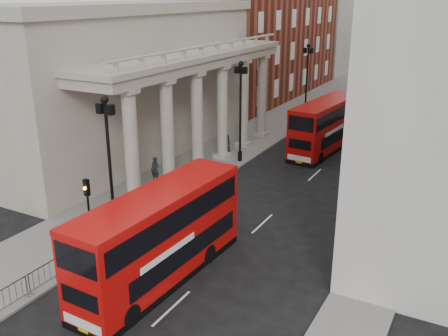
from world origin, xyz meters
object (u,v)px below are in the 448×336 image
at_px(lamp_post_south, 109,159).
at_px(pedestrian_c, 227,144).
at_px(bus_near, 160,235).
at_px(traffic_light, 88,203).
at_px(lamp_post_mid, 240,105).
at_px(pedestrian_b, 170,158).
at_px(lamp_post_north, 307,77).
at_px(pedestrian_a, 155,170).
at_px(bus_far, 325,125).

xyz_separation_m(lamp_post_south, pedestrian_c, (-2.00, 17.39, -3.94)).
bearing_deg(bus_near, traffic_light, -178.72).
distance_m(lamp_post_mid, pedestrian_b, 7.18).
distance_m(bus_near, pedestrian_c, 20.68).
bearing_deg(traffic_light, bus_near, -1.10).
height_order(lamp_post_north, bus_near, lamp_post_north).
height_order(lamp_post_mid, pedestrian_a, lamp_post_mid).
bearing_deg(pedestrian_a, pedestrian_b, 106.65).
height_order(traffic_light, pedestrian_a, traffic_light).
bearing_deg(bus_near, pedestrian_a, 129.57).
xyz_separation_m(lamp_post_north, traffic_light, (0.10, -34.02, -1.80)).
bearing_deg(bus_far, bus_near, -85.95).
height_order(bus_near, pedestrian_b, bus_near).
bearing_deg(lamp_post_north, pedestrian_c, -97.80).
xyz_separation_m(lamp_post_mid, bus_near, (4.76, -18.11, -2.50)).
bearing_deg(pedestrian_c, pedestrian_a, -88.31).
relative_size(traffic_light, pedestrian_b, 2.76).
relative_size(traffic_light, bus_near, 0.40).
distance_m(lamp_post_south, bus_far, 23.36).
xyz_separation_m(traffic_light, bus_near, (4.66, -0.09, -0.69)).
relative_size(lamp_post_mid, lamp_post_north, 1.00).
bearing_deg(pedestrian_c, pedestrian_b, -102.75).
distance_m(lamp_post_mid, traffic_light, 18.11).
xyz_separation_m(traffic_light, pedestrian_b, (-4.42, 13.92, -2.21)).
height_order(traffic_light, bus_near, bus_near).
xyz_separation_m(lamp_post_mid, traffic_light, (0.10, -18.02, -1.80)).
xyz_separation_m(pedestrian_b, pedestrian_c, (2.32, 5.48, 0.08)).
height_order(traffic_light, pedestrian_c, traffic_light).
bearing_deg(lamp_post_mid, lamp_post_south, -90.00).
xyz_separation_m(lamp_post_south, bus_near, (4.76, -2.11, -2.50)).
distance_m(pedestrian_a, pedestrian_b, 3.51).
bearing_deg(bus_far, pedestrian_a, -116.11).
bearing_deg(bus_far, traffic_light, -96.61).
height_order(lamp_post_south, pedestrian_a, lamp_post_south).
bearing_deg(lamp_post_north, bus_near, -82.06).
height_order(pedestrian_a, pedestrian_c, pedestrian_a).
relative_size(bus_near, pedestrian_c, 6.31).
bearing_deg(lamp_post_mid, pedestrian_a, -114.04).
bearing_deg(lamp_post_mid, lamp_post_north, 90.00).
distance_m(lamp_post_mid, pedestrian_a, 9.02).
distance_m(lamp_post_south, pedestrian_b, 13.28).
bearing_deg(lamp_post_mid, pedestrian_c, 145.25).
height_order(lamp_post_south, bus_near, lamp_post_south).
xyz_separation_m(bus_near, bus_far, (0.46, 24.74, -0.03)).
height_order(lamp_post_mid, traffic_light, lamp_post_mid).
bearing_deg(pedestrian_c, traffic_light, -73.61).
relative_size(lamp_post_mid, pedestrian_a, 4.38).
height_order(lamp_post_south, pedestrian_b, lamp_post_south).
distance_m(bus_far, pedestrian_b, 14.43).
bearing_deg(traffic_light, lamp_post_south, 92.84).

